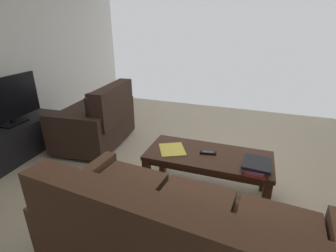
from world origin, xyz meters
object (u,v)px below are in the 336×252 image
flat_tv (8,101)px  book_stack (256,166)px  coffee_table (208,160)px  tv_stand (17,140)px  sofa_main (180,244)px  tv_remote (208,153)px  loveseat_near (97,120)px  loose_magazine (172,149)px

flat_tv → book_stack: flat_tv is taller
flat_tv → coffee_table: bearing=-179.2°
coffee_table → tv_stand: bearing=0.8°
tv_stand → flat_tv: flat_tv is taller
coffee_table → flat_tv: 2.54m
sofa_main → book_stack: 1.01m
sofa_main → tv_remote: bearing=-87.9°
loveseat_near → flat_tv: bearing=37.1°
tv_stand → loose_magazine: loose_magazine is taller
loose_magazine → sofa_main: bearing=83.2°
coffee_table → book_stack: book_stack is taller
loveseat_near → loose_magazine: 1.46m
loveseat_near → tv_stand: 1.05m
loose_magazine → flat_tv: bearing=-27.9°
tv_stand → tv_remote: bearing=-179.1°
book_stack → loose_magazine: (0.81, -0.11, -0.04)m
tv_remote → loose_magazine: (0.36, 0.04, -0.01)m
tv_stand → tv_remote: tv_remote is taller
tv_remote → loveseat_near: bearing=-19.2°
book_stack → loose_magazine: bearing=-8.0°
sofa_main → coffee_table: size_ratio=1.54×
loveseat_near → tv_remote: size_ratio=7.15×
flat_tv → loveseat_near: bearing=-142.9°
coffee_table → tv_remote: size_ratio=7.35×
sofa_main → loveseat_near: (1.72, -1.65, -0.00)m
tv_remote → loose_magazine: tv_remote is taller
tv_stand → loose_magazine: (-2.15, -0.00, 0.23)m
sofa_main → book_stack: sofa_main is taller
tv_stand → loose_magazine: 2.16m
sofa_main → tv_remote: (0.04, -1.06, 0.09)m
flat_tv → book_stack: size_ratio=2.96×
flat_tv → loose_magazine: size_ratio=3.25×
book_stack → loveseat_near: bearing=-19.1°
coffee_table → tv_stand: size_ratio=0.97×
sofa_main → loveseat_near: size_ratio=1.58×
coffee_table → flat_tv: size_ratio=1.31×
tv_stand → tv_remote: (-2.50, -0.04, 0.24)m
tv_remote → loose_magazine: bearing=6.1°
coffee_table → flat_tv: bearing=0.8°
loveseat_near → coffee_table: loveseat_near is taller
tv_remote → loose_magazine: 0.36m
sofa_main → tv_stand: size_ratio=1.50×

